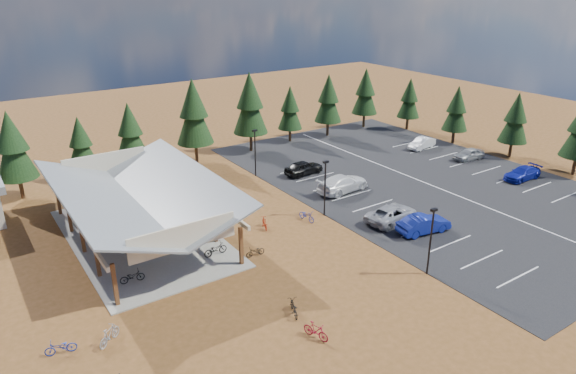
% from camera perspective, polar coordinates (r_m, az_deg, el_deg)
% --- Properties ---
extents(ground, '(140.00, 140.00, 0.00)m').
position_cam_1_polar(ground, '(42.18, 0.33, -5.71)').
color(ground, '#563616').
rests_on(ground, ground).
extents(asphalt_lot, '(27.00, 44.00, 0.04)m').
position_cam_1_polar(asphalt_lot, '(55.65, 14.43, 0.68)').
color(asphalt_lot, black).
rests_on(asphalt_lot, ground).
extents(concrete_pad, '(10.60, 18.60, 0.10)m').
position_cam_1_polar(concrete_pad, '(43.97, -15.86, -5.32)').
color(concrete_pad, gray).
rests_on(concrete_pad, ground).
extents(bike_pavilion, '(11.65, 19.40, 4.97)m').
position_cam_1_polar(bike_pavilion, '(42.43, -16.38, -0.79)').
color(bike_pavilion, '#4F3116').
rests_on(bike_pavilion, concrete_pad).
extents(lamp_post_0, '(0.50, 0.25, 5.14)m').
position_cam_1_polar(lamp_post_0, '(37.32, 15.60, -5.36)').
color(lamp_post_0, black).
rests_on(lamp_post_0, ground).
extents(lamp_post_1, '(0.50, 0.25, 5.14)m').
position_cam_1_polar(lamp_post_1, '(45.11, 4.14, 0.31)').
color(lamp_post_1, black).
rests_on(lamp_post_1, ground).
extents(lamp_post_2, '(0.50, 0.25, 5.14)m').
position_cam_1_polar(lamp_post_2, '(54.45, -3.68, 4.18)').
color(lamp_post_2, black).
rests_on(lamp_post_2, ground).
extents(trash_bin_0, '(0.60, 0.60, 0.90)m').
position_cam_1_polar(trash_bin_0, '(43.29, -7.61, -4.48)').
color(trash_bin_0, '#4D2A1B').
rests_on(trash_bin_0, ground).
extents(trash_bin_1, '(0.60, 0.60, 0.90)m').
position_cam_1_polar(trash_bin_1, '(44.99, -9.29, -3.52)').
color(trash_bin_1, '#4D2A1B').
rests_on(trash_bin_1, ground).
extents(pine_1, '(3.71, 3.71, 8.64)m').
position_cam_1_polar(pine_1, '(54.39, -28.29, 4.06)').
color(pine_1, '#382314').
rests_on(pine_1, ground).
extents(pine_2, '(2.97, 2.97, 6.93)m').
position_cam_1_polar(pine_2, '(56.67, -22.06, 4.63)').
color(pine_2, '#382314').
rests_on(pine_2, ground).
extents(pine_3, '(3.35, 3.35, 7.80)m').
position_cam_1_polar(pine_3, '(57.21, -17.15, 5.99)').
color(pine_3, '#382314').
rests_on(pine_3, ground).
extents(pine_4, '(4.16, 4.16, 9.68)m').
position_cam_1_polar(pine_4, '(58.78, -10.44, 8.18)').
color(pine_4, '#382314').
rests_on(pine_4, ground).
extents(pine_5, '(4.17, 4.17, 9.72)m').
position_cam_1_polar(pine_5, '(62.10, -4.25, 9.24)').
color(pine_5, '#382314').
rests_on(pine_5, ground).
extents(pine_6, '(3.12, 3.12, 7.28)m').
position_cam_1_polar(pine_6, '(66.19, 0.23, 8.77)').
color(pine_6, '#382314').
rests_on(pine_6, ground).
extents(pine_7, '(3.58, 3.58, 8.34)m').
position_cam_1_polar(pine_7, '(68.82, 4.51, 9.78)').
color(pine_7, '#382314').
rests_on(pine_7, ground).
extents(pine_8, '(3.58, 3.58, 8.35)m').
position_cam_1_polar(pine_8, '(73.79, 8.59, 10.44)').
color(pine_8, '#382314').
rests_on(pine_8, ground).
extents(pine_11, '(3.32, 3.32, 7.73)m').
position_cam_1_polar(pine_11, '(65.68, 23.97, 7.02)').
color(pine_11, '#382314').
rests_on(pine_11, ground).
extents(pine_12, '(3.20, 3.20, 7.46)m').
position_cam_1_polar(pine_12, '(68.68, 18.22, 8.26)').
color(pine_12, '#382314').
rests_on(pine_12, ground).
extents(pine_13, '(3.10, 3.10, 7.22)m').
position_cam_1_polar(pine_13, '(73.97, 13.34, 9.58)').
color(pine_13, '#382314').
rests_on(pine_13, ground).
extents(bike_0, '(1.76, 0.81, 0.89)m').
position_cam_1_polar(bike_0, '(37.66, -16.93, -9.49)').
color(bike_0, black).
rests_on(bike_0, concrete_pad).
extents(bike_1, '(1.55, 0.84, 0.89)m').
position_cam_1_polar(bike_1, '(41.48, -17.26, -6.45)').
color(bike_1, '#94989B').
rests_on(bike_1, concrete_pad).
extents(bike_2, '(1.64, 0.79, 0.82)m').
position_cam_1_polar(bike_2, '(45.93, -21.23, -4.18)').
color(bike_2, '#184A9C').
rests_on(bike_2, concrete_pad).
extents(bike_3, '(1.84, 0.75, 1.08)m').
position_cam_1_polar(bike_3, '(49.76, -22.40, -2.17)').
color(bike_3, '#9A3820').
rests_on(bike_3, concrete_pad).
extents(bike_4, '(1.94, 0.73, 1.01)m').
position_cam_1_polar(bike_4, '(39.70, -8.07, -6.85)').
color(bike_4, black).
rests_on(bike_4, concrete_pad).
extents(bike_5, '(1.79, 0.65, 1.05)m').
position_cam_1_polar(bike_5, '(41.77, -10.20, -5.42)').
color(bike_5, '#9FA2A8').
rests_on(bike_5, concrete_pad).
extents(bike_6, '(1.65, 0.80, 0.83)m').
position_cam_1_polar(bike_6, '(47.22, -14.35, -2.58)').
color(bike_6, '#212797').
rests_on(bike_6, concrete_pad).
extents(bike_7, '(1.57, 0.90, 0.91)m').
position_cam_1_polar(bike_7, '(49.12, -14.98, -1.61)').
color(bike_7, maroon).
rests_on(bike_7, concrete_pad).
extents(bike_9, '(1.75, 1.50, 1.09)m').
position_cam_1_polar(bike_9, '(32.60, -19.25, -15.26)').
color(bike_9, gray).
rests_on(bike_9, ground).
extents(bike_10, '(1.81, 0.97, 0.91)m').
position_cam_1_polar(bike_10, '(32.82, -23.95, -15.96)').
color(bike_10, navy).
rests_on(bike_10, ground).
extents(bike_11, '(0.99, 1.83, 1.06)m').
position_cam_1_polar(bike_11, '(31.28, 3.11, -15.66)').
color(bike_11, maroon).
rests_on(bike_11, ground).
extents(bike_12, '(1.23, 1.87, 0.93)m').
position_cam_1_polar(bike_12, '(33.18, 0.65, -13.27)').
color(bike_12, black).
rests_on(bike_12, ground).
extents(bike_14, '(0.85, 1.94, 0.99)m').
position_cam_1_polar(bike_14, '(44.94, 2.09, -3.19)').
color(bike_14, navy).
rests_on(bike_14, ground).
extents(bike_15, '(1.02, 1.74, 1.01)m').
position_cam_1_polar(bike_15, '(43.60, -2.62, -4.01)').
color(bike_15, '#9E200C').
rests_on(bike_15, ground).
extents(bike_16, '(1.56, 0.60, 0.81)m').
position_cam_1_polar(bike_16, '(39.49, -3.64, -7.15)').
color(bike_16, black).
rests_on(bike_16, ground).
extents(car_1, '(4.86, 2.33, 1.54)m').
position_cam_1_polar(car_1, '(44.16, 14.84, -3.99)').
color(car_1, navy).
rests_on(car_1, asphalt_lot).
extents(car_2, '(5.47, 3.04, 1.45)m').
position_cam_1_polar(car_2, '(45.52, 11.42, -2.92)').
color(car_2, '#9C9EA4').
rests_on(car_2, asphalt_lot).
extents(car_3, '(5.98, 2.92, 1.67)m').
position_cam_1_polar(car_3, '(51.19, 6.11, 0.41)').
color(car_3, white).
rests_on(car_3, asphalt_lot).
extents(car_4, '(4.52, 2.00, 1.51)m').
position_cam_1_polar(car_4, '(55.48, 1.76, 2.18)').
color(car_4, black).
rests_on(car_4, asphalt_lot).
extents(car_7, '(4.63, 2.03, 1.32)m').
position_cam_1_polar(car_7, '(59.41, 24.60, 1.39)').
color(car_7, '#111B96').
rests_on(car_7, asphalt_lot).
extents(car_8, '(4.13, 2.04, 1.35)m').
position_cam_1_polar(car_8, '(63.66, 19.45, 3.47)').
color(car_8, gray).
rests_on(car_8, asphalt_lot).
extents(car_9, '(4.27, 1.99, 1.35)m').
position_cam_1_polar(car_9, '(66.31, 14.65, 4.74)').
color(car_9, white).
rests_on(car_9, asphalt_lot).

